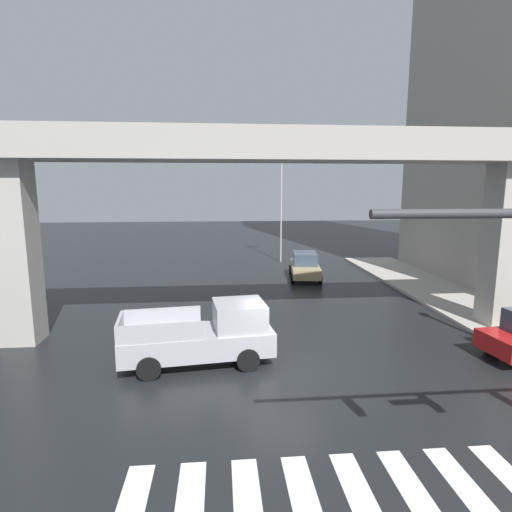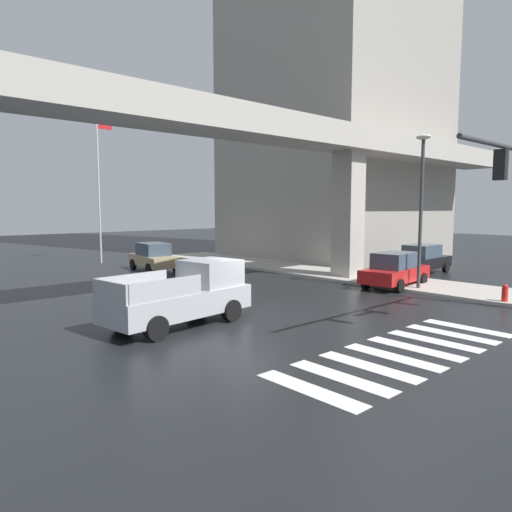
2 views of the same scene
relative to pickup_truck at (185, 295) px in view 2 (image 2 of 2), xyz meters
The scene contains 11 objects.
ground_plane 2.86m from the pickup_truck, 12.83° to the right, with size 120.00×120.00×0.00m, color black.
crosswalk_stripes 7.19m from the pickup_truck, 68.41° to the right, with size 8.25×2.80×0.01m.
elevated_overpass 7.09m from the pickup_truck, 45.03° to the left, with size 53.32×2.50×8.15m.
sidewalk_east 12.97m from the pickup_truck, ahead, with size 4.00×36.00×0.15m, color #ADA89E.
pickup_truck is the anchor object (origin of this frame).
sedan_red 11.82m from the pickup_truck, ahead, with size 4.46×2.29×1.72m.
sedan_tan 14.11m from the pickup_truck, 64.42° to the left, with size 2.38×4.49×1.72m.
sedan_black 17.45m from the pickup_truck, ahead, with size 4.37×2.10×1.72m.
street_lamp_near_corner 12.37m from the pickup_truck, 10.02° to the right, with size 0.44×0.70×7.24m.
fire_hydrant 12.78m from the pickup_truck, 28.17° to the right, with size 0.24×0.24×0.85m.
flagpole 20.33m from the pickup_truck, 73.78° to the left, with size 1.16×0.12×10.25m.
Camera 2 is at (-11.18, -12.41, 3.89)m, focal length 32.70 mm.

